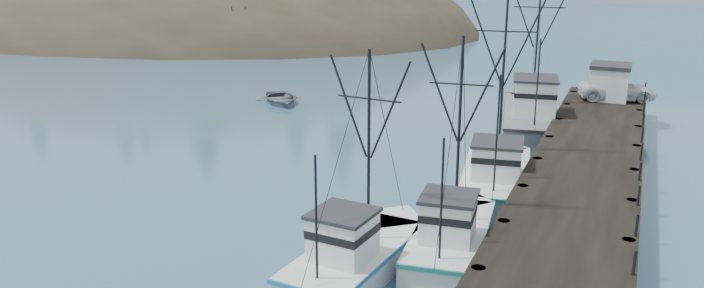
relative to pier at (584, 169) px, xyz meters
name	(u,v)px	position (x,y,z in m)	size (l,w,h in m)	color
ground	(214,272)	(-14.00, -16.00, -1.69)	(400.00, 400.00, 0.00)	#335671
pier	(584,169)	(0.00, 0.00, 0.00)	(6.00, 44.00, 2.00)	black
headland	(116,45)	(-88.95, 62.61, -6.24)	(134.80, 78.00, 51.00)	#382D1E
moored_sailboats	(226,47)	(-49.42, 39.51, -1.36)	(19.06, 14.19, 6.35)	silver
trawler_near	(452,235)	(-4.98, -9.84, -0.87)	(4.17, 10.05, 10.30)	silver
trawler_mid	(359,254)	(-8.20, -13.41, -0.87)	(4.13, 10.00, 10.05)	silver
trawler_far	(496,174)	(-4.84, -0.28, -0.87)	(5.32, 11.87, 11.98)	silver
work_vessel	(532,116)	(-4.88, 13.07, -0.46)	(6.27, 14.30, 12.09)	slate
pier_shed	(609,81)	(0.18, 18.00, 1.73)	(3.00, 3.20, 2.80)	silver
pickup_truck	(617,90)	(0.82, 18.00, 1.13)	(2.71, 5.87, 1.63)	silver
motorboat	(280,103)	(-27.28, 14.32, -1.69)	(4.00, 5.60, 1.16)	slate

